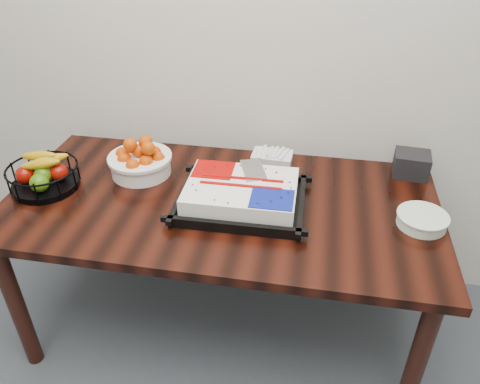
% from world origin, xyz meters
% --- Properties ---
extents(table, '(1.80, 0.90, 0.75)m').
position_xyz_m(table, '(0.00, 2.00, 0.66)').
color(table, black).
rests_on(table, ground).
extents(cake_tray, '(0.51, 0.41, 0.10)m').
position_xyz_m(cake_tray, '(0.09, 1.98, 0.80)').
color(cake_tray, black).
rests_on(cake_tray, table).
extents(tangerine_bowl, '(0.29, 0.29, 0.18)m').
position_xyz_m(tangerine_bowl, '(-0.40, 2.15, 0.83)').
color(tangerine_bowl, white).
rests_on(tangerine_bowl, table).
extents(fruit_basket, '(0.30, 0.30, 0.16)m').
position_xyz_m(fruit_basket, '(-0.77, 1.96, 0.82)').
color(fruit_basket, black).
rests_on(fruit_basket, table).
extents(plate_stack, '(0.20, 0.20, 0.05)m').
position_xyz_m(plate_stack, '(0.80, 1.97, 0.77)').
color(plate_stack, white).
rests_on(plate_stack, table).
extents(fork_bag, '(0.19, 0.13, 0.05)m').
position_xyz_m(fork_bag, '(0.17, 2.35, 0.78)').
color(fork_bag, silver).
rests_on(fork_bag, table).
extents(napkin_box, '(0.16, 0.14, 0.11)m').
position_xyz_m(napkin_box, '(0.80, 2.35, 0.80)').
color(napkin_box, black).
rests_on(napkin_box, table).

